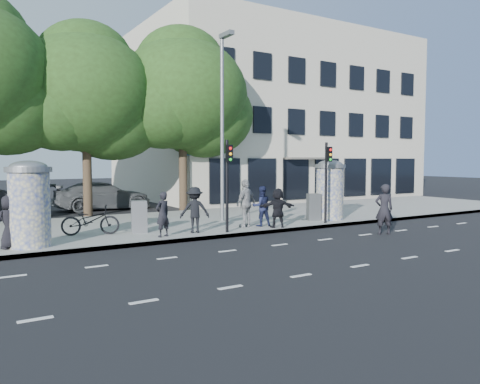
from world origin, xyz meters
TOP-DOWN VIEW (x-y plane):
  - ground at (0.00, 0.00)m, footprint 120.00×120.00m
  - sidewalk at (0.00, 7.50)m, footprint 40.00×8.00m
  - curb at (0.00, 3.55)m, footprint 40.00×0.10m
  - lane_dash_near at (0.00, -2.20)m, footprint 32.00×0.12m
  - lane_dash_far at (0.00, 1.40)m, footprint 32.00×0.12m
  - ad_column_left at (-7.20, 4.50)m, footprint 1.36×1.36m
  - ad_column_right at (5.20, 4.70)m, footprint 1.36×1.36m
  - traffic_pole_near at (-0.60, 3.79)m, footprint 0.22×0.31m
  - traffic_pole_far at (4.20, 3.79)m, footprint 0.22×0.31m
  - street_lamp at (0.80, 6.63)m, footprint 0.25×0.93m
  - tree_near_left at (-3.50, 12.70)m, footprint 6.80×6.80m
  - tree_center at (1.50, 12.30)m, footprint 7.00×7.00m
  - building at (12.00, 19.99)m, footprint 20.30×15.85m
  - ped_a at (-7.77, 4.51)m, footprint 0.93×0.78m
  - ped_b at (-3.02, 4.12)m, footprint 0.67×0.55m
  - ped_c at (1.36, 4.49)m, footprint 0.90×0.77m
  - ped_d at (-1.66, 4.38)m, footprint 1.23×0.93m
  - ped_e at (0.69, 4.59)m, footprint 1.26×0.98m
  - ped_f at (1.70, 3.85)m, footprint 1.53×1.00m
  - man_road at (4.68, 1.13)m, footprint 0.83×0.73m
  - bicycle at (-5.06, 5.83)m, footprint 1.29×2.11m
  - cabinet_left at (-3.39, 5.47)m, footprint 0.65×0.55m
  - cabinet_right at (4.34, 4.77)m, footprint 0.67×0.58m
  - car_right at (-2.02, 15.42)m, footprint 2.23×5.37m

SIDE VIEW (x-z plane):
  - ground at x=0.00m, z-range 0.00..0.00m
  - lane_dash_near at x=0.00m, z-range 0.00..0.01m
  - lane_dash_far at x=0.00m, z-range 0.00..0.01m
  - sidewalk at x=0.00m, z-range 0.00..0.15m
  - curb at x=0.00m, z-range -0.01..0.15m
  - bicycle at x=-5.06m, z-range 0.15..1.20m
  - cabinet_left at x=-3.39m, z-range 0.15..1.33m
  - cabinet_right at x=4.34m, z-range 0.15..1.33m
  - car_right at x=-2.02m, z-range 0.00..1.55m
  - ped_f at x=1.70m, z-range 0.15..1.71m
  - ped_b at x=-3.02m, z-range 0.15..1.72m
  - man_road at x=4.68m, z-range 0.00..1.91m
  - ped_c at x=1.36m, z-range 0.15..1.76m
  - ped_a at x=-7.77m, z-range 0.15..1.77m
  - ped_d at x=-1.66m, z-range 0.15..1.83m
  - ped_e at x=0.69m, z-range 0.15..2.04m
  - ad_column_left at x=-7.20m, z-range 0.21..2.86m
  - ad_column_right at x=5.20m, z-range 0.21..2.86m
  - traffic_pole_near at x=-0.60m, z-range 0.53..3.93m
  - traffic_pole_far at x=4.20m, z-range 0.53..3.93m
  - street_lamp at x=0.80m, z-range 0.79..8.79m
  - building at x=12.00m, z-range -0.01..11.99m
  - tree_near_left at x=-3.50m, z-range 1.58..10.55m
  - tree_center at x=1.50m, z-range 1.66..10.96m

